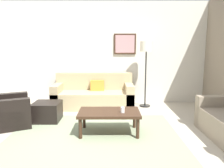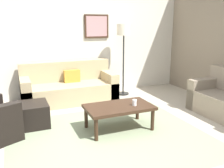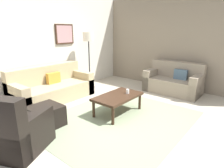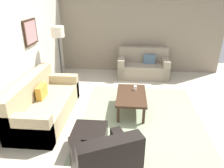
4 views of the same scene
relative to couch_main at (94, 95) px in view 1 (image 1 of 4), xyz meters
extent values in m
plane|color=#B2A893|center=(0.15, -2.10, -0.30)|extent=(8.00, 8.00, 0.00)
cube|color=silver|center=(0.15, 0.50, 1.10)|extent=(6.00, 0.12, 2.80)
cube|color=gray|center=(0.15, -2.10, -0.29)|extent=(3.01, 2.52, 0.01)
cube|color=tan|center=(0.00, -0.10, -0.09)|extent=(2.06, 0.90, 0.42)
cube|color=tan|center=(0.00, 0.23, 0.14)|extent=(2.06, 0.24, 0.88)
cube|color=tan|center=(-0.93, -0.10, 0.01)|extent=(0.20, 0.90, 0.62)
cube|color=tan|center=(0.93, -0.10, 0.01)|extent=(0.20, 0.90, 0.62)
cube|color=gold|center=(0.09, 0.01, 0.26)|extent=(0.36, 0.12, 0.28)
cube|color=gray|center=(2.54, -1.57, 0.01)|extent=(0.82, 0.20, 0.62)
cube|color=black|center=(-1.59, -1.50, -0.08)|extent=(1.06, 1.06, 0.44)
cube|color=black|center=(-1.46, -1.79, 0.00)|extent=(0.79, 0.48, 0.60)
cube|color=black|center=(-1.73, -1.21, 0.00)|extent=(0.79, 0.48, 0.60)
cube|color=black|center=(-0.91, -1.18, -0.10)|extent=(0.56, 0.56, 0.40)
cylinder|color=#382316|center=(-0.07, -2.14, -0.12)|extent=(0.06, 0.06, 0.36)
cylinder|color=#382316|center=(0.91, -2.14, -0.12)|extent=(0.06, 0.06, 0.36)
cylinder|color=#382316|center=(-0.07, -1.62, -0.12)|extent=(0.06, 0.06, 0.36)
cylinder|color=#382316|center=(0.91, -1.62, -0.12)|extent=(0.06, 0.06, 0.36)
cube|color=#382316|center=(0.42, -1.88, 0.09)|extent=(1.10, 0.64, 0.05)
cylinder|color=white|center=(0.66, -1.97, 0.16)|extent=(0.07, 0.07, 0.10)
cylinder|color=black|center=(1.36, -0.03, -0.28)|extent=(0.28, 0.28, 0.03)
cylinder|color=#262626|center=(1.36, -0.03, 0.43)|extent=(0.04, 0.04, 1.45)
cylinder|color=beige|center=(1.36, -0.03, 1.28)|extent=(0.32, 0.32, 0.26)
cube|color=#382316|center=(0.84, 0.42, 1.36)|extent=(0.60, 0.04, 0.56)
cube|color=tan|center=(0.84, 0.40, 1.36)|extent=(0.52, 0.01, 0.48)
camera|label=1|loc=(0.45, -5.66, 1.23)|focal=34.73mm
camera|label=2|loc=(-1.14, -5.34, 1.43)|focal=39.10mm
camera|label=3|loc=(-2.66, -4.25, 1.49)|focal=30.50mm
camera|label=4|loc=(-3.81, -1.81, 2.22)|focal=34.23mm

